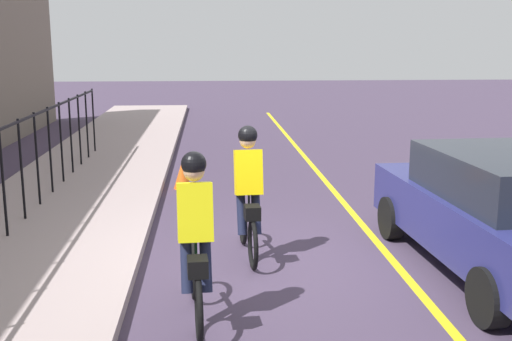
# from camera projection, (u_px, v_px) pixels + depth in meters

# --- Properties ---
(ground_plane) EXTENTS (80.00, 80.00, 0.00)m
(ground_plane) POSITION_uv_depth(u_px,v_px,m) (275.00, 262.00, 8.38)
(ground_plane) COLOR #41344A
(lane_line_centre) EXTENTS (36.00, 0.12, 0.01)m
(lane_line_centre) POSITION_uv_depth(u_px,v_px,m) (391.00, 259.00, 8.50)
(lane_line_centre) COLOR yellow
(lane_line_centre) RESTS_ON ground
(sidewalk) EXTENTS (40.00, 3.20, 0.15)m
(sidewalk) POSITION_uv_depth(u_px,v_px,m) (16.00, 264.00, 8.11)
(sidewalk) COLOR #A08E8D
(sidewalk) RESTS_ON ground
(iron_fence) EXTENTS (14.46, 0.04, 1.60)m
(iron_fence) POSITION_uv_depth(u_px,v_px,m) (2.00, 164.00, 8.83)
(iron_fence) COLOR black
(iron_fence) RESTS_ON sidewalk
(cyclist_lead) EXTENTS (1.71, 0.38, 1.83)m
(cyclist_lead) POSITION_uv_depth(u_px,v_px,m) (248.00, 193.00, 8.39)
(cyclist_lead) COLOR black
(cyclist_lead) RESTS_ON ground
(cyclist_follow) EXTENTS (1.71, 0.38, 1.83)m
(cyclist_follow) POSITION_uv_depth(u_px,v_px,m) (195.00, 239.00, 6.45)
(cyclist_follow) COLOR black
(cyclist_follow) RESTS_ON ground
(patrol_sedan) EXTENTS (4.48, 2.10, 1.58)m
(patrol_sedan) POSITION_uv_depth(u_px,v_px,m) (500.00, 211.00, 7.84)
(patrol_sedan) COLOR navy
(patrol_sedan) RESTS_ON ground
(traffic_cone_near) EXTENTS (0.36, 0.36, 0.57)m
(traffic_cone_near) POSITION_uv_depth(u_px,v_px,m) (183.00, 174.00, 12.57)
(traffic_cone_near) COLOR orange
(traffic_cone_near) RESTS_ON ground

